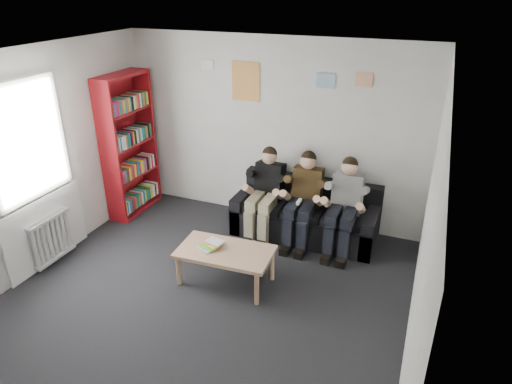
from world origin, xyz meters
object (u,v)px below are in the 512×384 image
sofa (306,216)px  person_left (265,194)px  person_middle (303,200)px  person_right (344,207)px  coffee_table (225,254)px  bookshelf (129,146)px

sofa → person_left: 0.69m
person_middle → person_right: (0.56, 0.00, -0.00)m
person_right → sofa: bearing=161.3°
coffee_table → person_middle: size_ratio=0.88×
coffee_table → person_right: (1.13, 1.29, 0.23)m
bookshelf → person_middle: 2.77m
person_middle → person_right: bearing=-2.9°
bookshelf → person_middle: bearing=1.1°
coffee_table → person_right: person_right is taller
person_middle → bookshelf: bearing=178.4°
coffee_table → person_left: size_ratio=0.89×
bookshelf → coffee_table: bearing=-29.8°
sofa → coffee_table: sofa is taller
bookshelf → coffee_table: size_ratio=1.91×
sofa → person_left: bearing=-161.2°
person_left → person_right: (1.12, -0.00, 0.00)m
person_middle → person_left: bearing=176.9°
coffee_table → person_right: bearing=48.8°
sofa → coffee_table: bearing=-111.1°
bookshelf → person_left: (2.18, 0.07, -0.45)m
bookshelf → person_right: bookshelf is taller
person_left → sofa: bearing=22.6°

